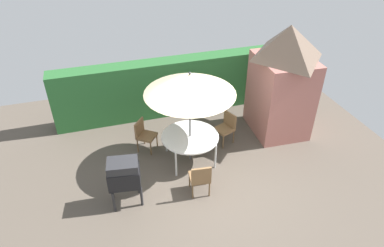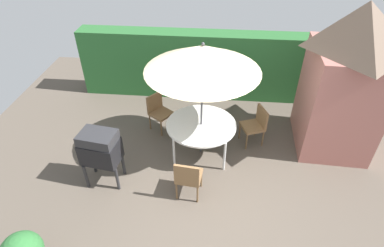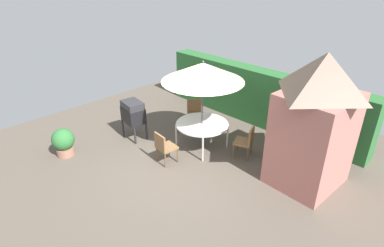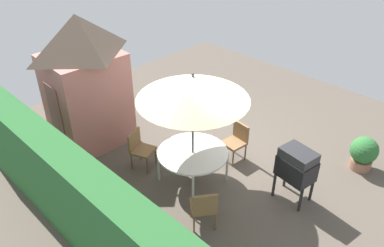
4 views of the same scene
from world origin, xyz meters
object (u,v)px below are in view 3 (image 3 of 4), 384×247
Objects in this scene: garden_shed at (315,121)px; chair_toward_hedge at (246,140)px; bbq_grill at (133,113)px; chair_near_shed at (195,112)px; patio_umbrella at (203,72)px; potted_plant_by_shed at (63,142)px; chair_far_side at (164,146)px; patio_table at (202,125)px.

garden_shed is 2.02m from chair_toward_hedge.
chair_near_shed is (0.76, 1.85, -0.33)m from bbq_grill.
patio_umbrella is at bearing -158.78° from chair_toward_hedge.
chair_near_shed is at bearing 70.68° from potted_plant_by_shed.
garden_shed is at bearing 5.57° from chair_toward_hedge.
potted_plant_by_shed is (-2.27, -1.70, -0.10)m from chair_far_side.
chair_toward_hedge is (1.21, 0.47, -1.75)m from patio_umbrella.
patio_table is 1.24× the size of bbq_grill.
patio_table is at bearing -167.62° from garden_shed.
patio_table is 2.12m from bbq_grill.
garden_shed reaches higher than potted_plant_by_shed.
chair_toward_hedge reaches higher than potted_plant_by_shed.
potted_plant_by_shed is (-2.41, -3.00, -0.29)m from patio_table.
chair_near_shed is (-1.08, 0.81, -1.75)m from patio_umbrella.
potted_plant_by_shed is at bearing -143.14° from chair_far_side.
chair_near_shed is 1.12× the size of potted_plant_by_shed.
bbq_grill reaches higher than patio_table.
potted_plant_by_shed is (-1.33, -3.81, -0.10)m from chair_near_shed.
chair_far_side reaches higher than potted_plant_by_shed.
garden_shed is 2.15× the size of patio_table.
bbq_grill reaches higher than chair_toward_hedge.
chair_far_side is at bearing -127.47° from chair_toward_hedge.
patio_table is 1.32m from chair_toward_hedge.
chair_toward_hedge is at bearing 43.75° from potted_plant_by_shed.
patio_umbrella is 2.18m from chair_toward_hedge.
bbq_grill is 2.08m from potted_plant_by_shed.
chair_near_shed is at bearing 171.67° from chair_toward_hedge.
garden_shed is at bearing -2.48° from chair_near_shed.
garden_shed reaches higher than bbq_grill.
chair_far_side is (1.69, -0.26, -0.33)m from bbq_grill.
potted_plant_by_shed reaches higher than patio_table.
chair_far_side is at bearing -8.63° from bbq_grill.
chair_toward_hedge is (2.29, -0.34, 0.00)m from chair_near_shed.
garden_shed is 3.77m from chair_far_side.
chair_near_shed and chair_toward_hedge have the same top height.
chair_toward_hedge is at bearing 21.22° from patio_table.
potted_plant_by_shed is at bearing -128.82° from patio_umbrella.
bbq_grill is at bearing 73.57° from potted_plant_by_shed.
chair_near_shed is 2.32m from chair_toward_hedge.
patio_umbrella is 2.87× the size of chair_far_side.
chair_toward_hedge is (1.21, 0.47, -0.20)m from patio_table.
patio_umbrella is at bearing 83.62° from chair_far_side.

